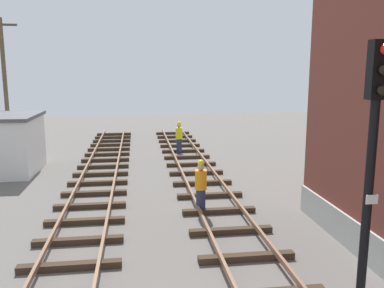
% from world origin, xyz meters
% --- Properties ---
extents(signal_mast, '(0.36, 0.40, 5.35)m').
position_xyz_m(signal_mast, '(2.76, 2.08, 3.36)').
color(signal_mast, black).
rests_on(signal_mast, ground).
extents(control_hut, '(3.00, 3.80, 2.76)m').
position_xyz_m(control_hut, '(-7.86, 14.81, 1.39)').
color(control_hut, silver).
rests_on(control_hut, ground).
extents(utility_pole_far, '(1.80, 0.24, 7.75)m').
position_xyz_m(utility_pole_far, '(-9.25, 20.04, 4.07)').
color(utility_pole_far, brown).
rests_on(utility_pole_far, ground).
extents(track_worker_foreground, '(0.40, 0.40, 1.87)m').
position_xyz_m(track_worker_foreground, '(0.38, 7.99, 0.93)').
color(track_worker_foreground, '#262D4C').
rests_on(track_worker_foreground, ground).
extents(track_worker_distant, '(0.40, 0.40, 1.87)m').
position_xyz_m(track_worker_distant, '(0.73, 18.20, 0.93)').
color(track_worker_distant, '#262D4C').
rests_on(track_worker_distant, ground).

